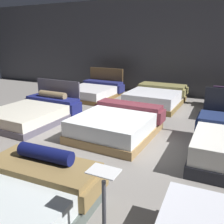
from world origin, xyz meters
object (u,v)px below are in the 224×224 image
Objects in this scene: bed_1 at (12,207)px; bed_3 at (35,112)px; price_sign at (104,224)px; bed_4 at (117,124)px; bed_7 at (156,97)px; bed_6 at (94,91)px.

bed_1 is 0.92× the size of bed_3.
bed_3 is 4.58m from price_sign.
bed_4 is at bearing 1.85° from bed_3.
bed_4 is 0.90× the size of bed_7.
bed_4 reaches higher than bed_7.
bed_4 is 3.14m from price_sign.
bed_4 is at bearing -89.92° from bed_7.
bed_7 is (-0.04, 5.90, 0.01)m from bed_1.
bed_6 reaches higher than bed_3.
price_sign is at bearing 3.26° from bed_1.
price_sign is at bearing -65.33° from bed_4.
bed_7 is at bearing 0.82° from bed_6.
bed_4 is (2.34, 0.02, 0.03)m from bed_3.
bed_1 reaches higher than bed_4.
bed_7 is at bearing 90.79° from bed_4.
bed_3 is at bearing 126.54° from bed_1.
bed_6 is at bearing 90.20° from bed_3.
price_sign is (3.56, -2.87, 0.14)m from bed_3.
price_sign is (1.12, 0.12, 0.12)m from bed_1.
bed_4 is 2.07× the size of price_sign.
bed_3 is at bearing -89.22° from bed_6.
bed_4 is at bearing 89.19° from bed_1.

